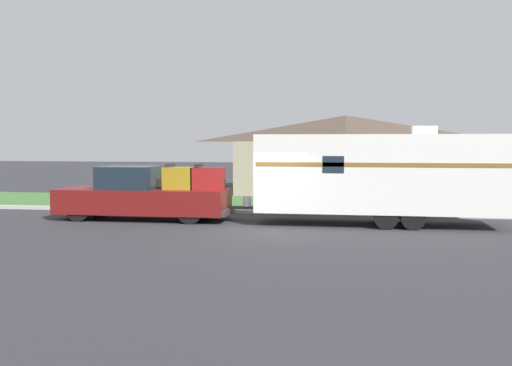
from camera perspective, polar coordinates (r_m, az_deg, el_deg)
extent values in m
plane|color=#2D2D33|center=(18.92, 0.86, -4.55)|extent=(120.00, 120.00, 0.00)
cube|color=#ADADA8|center=(22.60, 2.24, -2.95)|extent=(80.00, 0.30, 0.14)
cube|color=#3D6B33|center=(26.21, 3.21, -2.10)|extent=(80.00, 7.00, 0.03)
cube|color=gray|center=(32.82, 8.93, 1.61)|extent=(11.59, 7.23, 2.88)
pyramid|color=#4C3D33|center=(32.80, 8.97, 5.41)|extent=(12.52, 7.81, 1.47)
cube|color=#4C3828|center=(29.26, 8.88, 0.54)|extent=(1.00, 0.06, 2.10)
cylinder|color=black|center=(21.50, -17.32, -2.48)|extent=(0.90, 0.28, 0.90)
cylinder|color=black|center=(22.91, -15.56, -2.05)|extent=(0.90, 0.28, 0.90)
cylinder|color=black|center=(20.00, -6.61, -2.80)|extent=(0.90, 0.28, 0.90)
cylinder|color=black|center=(21.51, -5.47, -2.31)|extent=(0.90, 0.28, 0.90)
cube|color=maroon|center=(21.79, -14.20, -1.69)|extent=(3.88, 1.94, 0.89)
cube|color=#19232D|center=(21.45, -12.53, 0.55)|extent=(2.02, 1.78, 0.83)
cube|color=maroon|center=(20.75, -6.21, -1.87)|extent=(2.40, 1.94, 0.89)
cube|color=#333333|center=(20.49, -2.80, -2.85)|extent=(0.12, 1.74, 0.20)
cube|color=olive|center=(20.82, -7.63, 0.47)|extent=(1.10, 0.81, 0.80)
cube|color=black|center=(20.90, -8.57, 1.79)|extent=(0.10, 0.90, 0.08)
cube|color=maroon|center=(20.54, -4.80, 0.44)|extent=(1.10, 0.81, 0.80)
cube|color=black|center=(20.61, -5.77, 1.79)|extent=(0.10, 0.90, 0.08)
cylinder|color=black|center=(19.11, 12.88, -3.38)|extent=(0.78, 0.22, 0.78)
cylinder|color=black|center=(21.06, 12.53, -2.69)|extent=(0.78, 0.22, 0.78)
cylinder|color=black|center=(19.18, 15.45, -3.40)|extent=(0.78, 0.22, 0.78)
cylinder|color=black|center=(21.13, 14.87, -2.71)|extent=(0.78, 0.22, 0.78)
cube|color=silver|center=(19.95, 12.09, 0.97)|extent=(8.29, 2.25, 2.64)
cube|color=brown|center=(18.80, 12.28, 1.79)|extent=(8.12, 0.01, 0.14)
cube|color=#383838|center=(20.35, -1.02, -2.47)|extent=(0.91, 0.12, 0.10)
cylinder|color=silver|center=(20.31, -0.89, -1.82)|extent=(0.28, 0.28, 0.36)
cube|color=silver|center=(20.05, 16.43, 5.08)|extent=(0.80, 0.68, 0.28)
cube|color=#19232D|center=(18.78, 7.73, 1.84)|extent=(0.70, 0.01, 0.56)
cylinder|color=brown|center=(23.20, 6.26, -1.63)|extent=(0.09, 0.09, 1.07)
cube|color=black|center=(23.14, 6.28, -0.04)|extent=(0.48, 0.20, 0.22)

